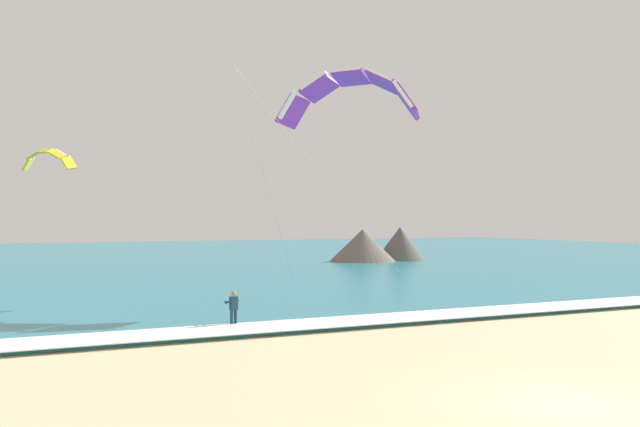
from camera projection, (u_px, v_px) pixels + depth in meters
name	position (u px, v px, depth m)	size (l,w,h in m)	color
ground_plane	(568.00, 407.00, 16.87)	(200.00, 200.00, 0.00)	beige
sea	(136.00, 257.00, 83.36)	(200.00, 120.00, 0.20)	teal
surf_foam	(336.00, 322.00, 29.56)	(200.00, 2.79, 0.04)	white
surfboard	(234.00, 328.00, 28.91)	(0.78, 1.47, 0.09)	yellow
kitesurfer	(233.00, 308.00, 28.94)	(0.61, 0.60, 1.69)	#143347
kite_primary	(349.00, 92.00, 40.13)	(12.80, 11.23, 12.94)	purple
kite_distant	(47.00, 157.00, 64.06)	(5.00, 4.67, 2.22)	yellow
headland_right	(378.00, 247.00, 74.68)	(12.02, 7.95, 4.05)	#56514C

